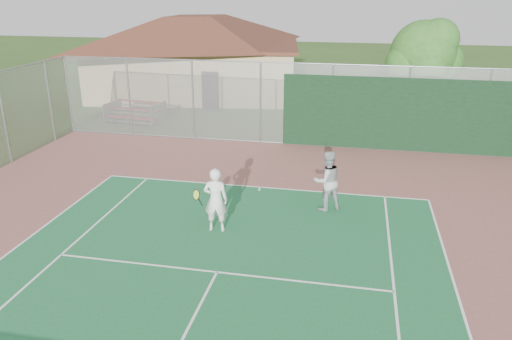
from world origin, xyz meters
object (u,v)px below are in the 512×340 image
(player_white_front, at_px, (215,200))
(player_grey_back, at_px, (327,181))
(clubhouse, at_px, (196,48))
(tree, at_px, (425,56))
(bleachers, at_px, (135,112))

(player_white_front, xyz_separation_m, player_grey_back, (2.90, 2.02, 0.01))
(clubhouse, relative_size, player_white_front, 7.79)
(tree, height_order, player_grey_back, tree)
(clubhouse, bearing_deg, player_grey_back, -68.35)
(player_grey_back, bearing_deg, clubhouse, -90.49)
(clubhouse, xyz_separation_m, bleachers, (-0.96, -7.34, -2.37))
(clubhouse, height_order, player_grey_back, clubhouse)
(bleachers, relative_size, tree, 0.53)
(clubhouse, xyz_separation_m, player_grey_back, (9.22, -16.12, -1.96))
(tree, distance_m, player_grey_back, 11.88)
(clubhouse, distance_m, tree, 13.95)
(tree, xyz_separation_m, player_grey_back, (-3.75, -11.01, -2.43))
(clubhouse, height_order, player_white_front, clubhouse)
(bleachers, distance_m, player_white_front, 13.04)
(clubhouse, height_order, tree, clubhouse)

